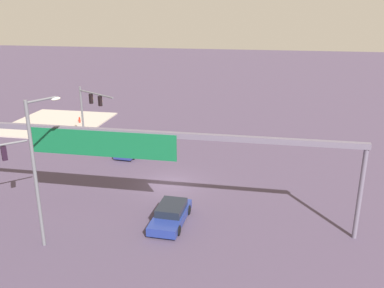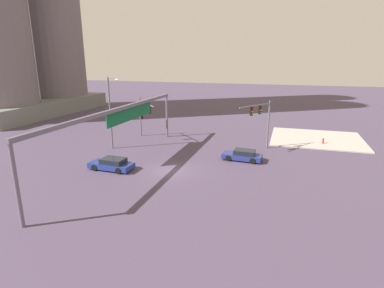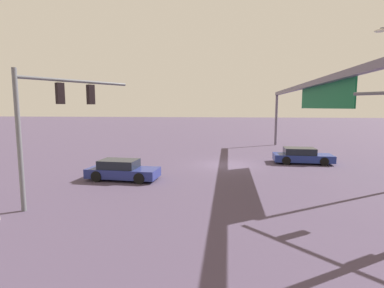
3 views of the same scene
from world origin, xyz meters
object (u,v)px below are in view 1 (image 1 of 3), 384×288
object	(u,v)px
sedan_car_approaching	(131,148)
sedan_car_waiting_far	(171,214)
streetlamp_curved_arm	(38,165)
fire_hydrant_on_curb	(80,120)
traffic_signal_near_corner	(90,106)

from	to	relation	value
sedan_car_approaching	sedan_car_waiting_far	distance (m)	13.90
streetlamp_curved_arm	fire_hydrant_on_curb	distance (m)	27.16
streetlamp_curved_arm	fire_hydrant_on_curb	xyz separation A→B (m)	(9.79, -24.93, -4.52)
fire_hydrant_on_curb	sedan_car_approaching	bearing A→B (deg)	136.82
streetlamp_curved_arm	sedan_car_waiting_far	world-z (taller)	streetlamp_curved_arm
streetlamp_curved_arm	sedan_car_waiting_far	size ratio (longest dim) A/B	1.95
sedan_car_approaching	streetlamp_curved_arm	bearing A→B (deg)	4.32
fire_hydrant_on_curb	streetlamp_curved_arm	bearing A→B (deg)	111.44
sedan_car_approaching	sedan_car_waiting_far	world-z (taller)	same
streetlamp_curved_arm	sedan_car_waiting_far	distance (m)	8.85
streetlamp_curved_arm	fire_hydrant_on_curb	world-z (taller)	streetlamp_curved_arm
traffic_signal_near_corner	streetlamp_curved_arm	bearing A→B (deg)	-41.97
streetlamp_curved_arm	sedan_car_approaching	bearing A→B (deg)	26.50
streetlamp_curved_arm	sedan_car_waiting_far	xyz separation A→B (m)	(-6.64, -3.83, -4.43)
sedan_car_waiting_far	fire_hydrant_on_curb	world-z (taller)	sedan_car_waiting_far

